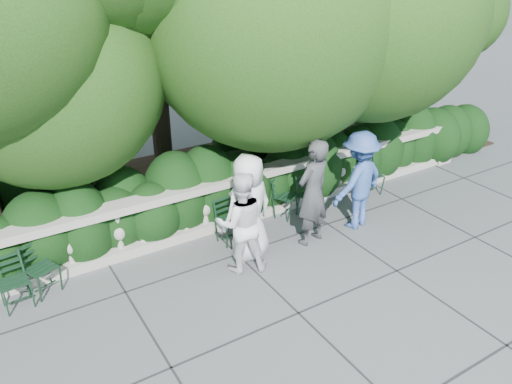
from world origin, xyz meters
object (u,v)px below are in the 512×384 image
person_businessman (249,208)px  person_older_blue (359,180)px  chair_c (235,245)px  chair_f (313,219)px  person_woman_grey (313,193)px  chair_a (23,311)px  chair_b (52,296)px  person_casual_man (241,223)px  chair_e (374,197)px  chair_d (292,218)px

person_businessman → person_older_blue: (2.27, -0.15, 0.00)m
chair_c → chair_f: 1.76m
chair_f → person_older_blue: size_ratio=0.45×
person_woman_grey → chair_a: bearing=-21.3°
chair_a → chair_b: bearing=13.5°
person_casual_man → chair_f: bearing=-141.1°
chair_a → chair_e: (7.00, 0.04, 0.00)m
chair_b → person_woman_grey: size_ratio=0.43×
chair_b → person_businessman: person_businessman is taller
chair_e → person_woman_grey: size_ratio=0.43×
person_woman_grey → person_older_blue: (1.07, 0.02, -0.04)m
chair_b → chair_e: size_ratio=1.00×
chair_c → person_casual_man: (-0.25, -0.68, 0.86)m
chair_c → person_older_blue: person_older_blue is taller
chair_a → person_older_blue: bearing=-11.5°
chair_a → chair_e: size_ratio=1.00×
chair_b → chair_c: same height
chair_d → chair_a: bearing=155.7°
chair_f → person_casual_man: person_casual_man is taller
person_businessman → person_older_blue: size_ratio=1.00×
chair_b → chair_a: bearing=176.3°
chair_e → person_businessman: (-3.42, -0.53, 0.94)m
chair_a → person_older_blue: 5.96m
chair_a → chair_e: same height
chair_a → chair_d: size_ratio=1.00×
chair_f → person_woman_grey: bearing=-129.7°
chair_f → person_older_blue: person_older_blue is taller
person_businessman → chair_b: bearing=-17.7°
person_casual_man → chair_d: bearing=-131.2°
chair_c → person_woman_grey: size_ratio=0.43×
person_woman_grey → person_casual_man: person_woman_grey is taller
chair_a → chair_d: bearing=-3.1°
person_businessman → person_older_blue: person_older_blue is taller
chair_a → chair_e: bearing=-5.0°
person_woman_grey → chair_e: bearing=-176.1°
chair_e → person_casual_man: bearing=-165.1°
chair_b → chair_d: size_ratio=1.00×
chair_e → person_businessman: size_ratio=0.45×
person_businessman → person_woman_grey: bearing=166.0°
chair_b → person_older_blue: person_older_blue is taller
chair_a → person_woman_grey: 4.92m
chair_a → person_woman_grey: size_ratio=0.43×
chair_e → chair_c: bearing=-175.4°
person_businessman → chair_f: bearing=-171.6°
chair_f → chair_c: bearing=-178.1°
chair_c → chair_d: size_ratio=1.00×
person_businessman → chair_e: bearing=-177.3°
chair_c → person_businessman: person_businessman is taller
person_casual_man → chair_c: bearing=-90.4°
chair_c → person_businessman: (0.03, -0.44, 0.94)m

